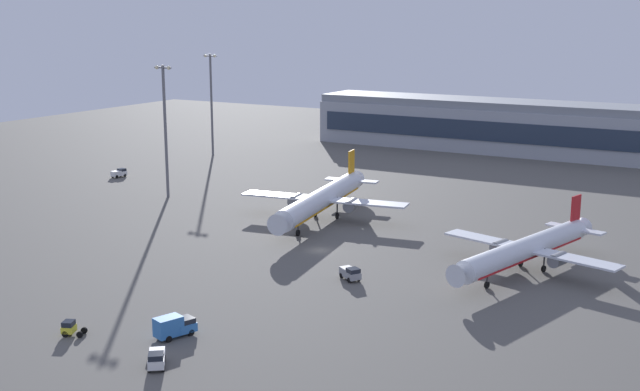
# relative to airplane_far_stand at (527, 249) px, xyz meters

# --- Properties ---
(ground_plane) EXTENTS (416.00, 416.00, 0.00)m
(ground_plane) POSITION_rel_airplane_far_stand_xyz_m (-36.82, -6.37, -4.03)
(ground_plane) COLOR #56544F
(terminal_building) EXTENTS (151.42, 22.40, 16.40)m
(terminal_building) POSITION_rel_airplane_far_stand_xyz_m (-28.04, 121.98, 4.07)
(terminal_building) COLOR #9EA3AD
(terminal_building) RESTS_ON ground
(airplane_far_stand) EXTENTS (32.14, 40.96, 10.66)m
(airplane_far_stand) POSITION_rel_airplane_far_stand_xyz_m (0.00, 0.00, 0.00)
(airplane_far_stand) COLOR silver
(airplane_far_stand) RESTS_ON ground
(airplane_taxiway_distant) EXTENTS (37.00, 47.35, 12.17)m
(airplane_taxiway_distant) POSITION_rel_airplane_far_stand_xyz_m (-47.84, 13.94, 0.57)
(airplane_taxiway_distant) COLOR silver
(airplane_taxiway_distant) RESTS_ON ground
(catering_truck) EXTENTS (4.11, 6.11, 3.05)m
(catering_truck) POSITION_rel_airplane_far_stand_xyz_m (-33.54, -52.20, -2.45)
(catering_truck) COLOR #3372BF
(catering_truck) RESTS_ON ground
(maintenance_van) EXTENTS (4.54, 3.88, 2.25)m
(maintenance_van) POSITION_rel_airplane_far_stand_xyz_m (-24.01, -18.84, -2.85)
(maintenance_van) COLOR gray
(maintenance_van) RESTS_ON ground
(baggage_tractor) EXTENTS (4.08, 4.47, 2.25)m
(baggage_tractor) POSITION_rel_airplane_far_stand_xyz_m (-29.14, -60.86, -2.85)
(baggage_tractor) COLOR white
(baggage_tractor) RESTS_ON ground
(pushback_tug) EXTENTS (3.53, 2.86, 2.05)m
(pushback_tug) POSITION_rel_airplane_far_stand_xyz_m (-46.34, -58.75, -2.96)
(pushback_tug) COLOR yellow
(pushback_tug) RESTS_ON ground
(cargo_loader) EXTENTS (2.55, 4.38, 2.25)m
(cargo_loader) POSITION_rel_airplane_far_stand_xyz_m (-119.14, 27.65, -2.85)
(cargo_loader) COLOR white
(cargo_loader) RESTS_ON ground
(apron_light_central) EXTENTS (4.80, 0.90, 31.58)m
(apron_light_central) POSITION_rel_airplane_far_stand_xyz_m (-91.44, 15.12, 13.67)
(apron_light_central) COLOR slate
(apron_light_central) RESTS_ON ground
(apron_light_east) EXTENTS (4.80, 0.90, 31.51)m
(apron_light_east) POSITION_rel_airplane_far_stand_xyz_m (-118.73, 69.05, 13.64)
(apron_light_east) COLOR slate
(apron_light_east) RESTS_ON ground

